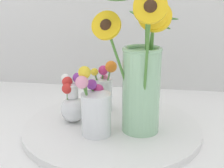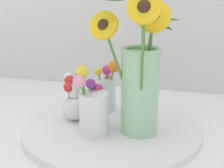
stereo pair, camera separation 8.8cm
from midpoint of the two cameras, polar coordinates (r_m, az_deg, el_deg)
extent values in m
plane|color=white|center=(0.90, -1.46, -9.71)|extent=(6.00, 6.00, 0.00)
cylinder|color=white|center=(0.93, -2.74, -8.02)|extent=(0.52, 0.52, 0.02)
cylinder|color=#99CC9E|center=(0.85, 2.41, -1.51)|extent=(0.10, 0.10, 0.23)
torus|color=#99CC9E|center=(0.82, 2.51, 6.32)|extent=(0.11, 0.11, 0.01)
cylinder|color=#4C8438|center=(0.84, 3.34, 2.55)|extent=(0.04, 0.01, 0.29)
cylinder|color=yellow|center=(0.81, 4.70, 12.28)|extent=(0.10, 0.06, 0.09)
sphere|color=#382314|center=(0.81, 4.70, 12.28)|extent=(0.04, 0.04, 0.04)
cylinder|color=#4C8438|center=(0.83, 4.09, 2.32)|extent=(0.01, 0.01, 0.28)
cylinder|color=yellow|center=(0.81, 4.46, 11.91)|extent=(0.07, 0.05, 0.06)
sphere|color=#382314|center=(0.81, 4.46, 11.91)|extent=(0.03, 0.03, 0.03)
cylinder|color=#4C8438|center=(0.77, 2.96, 2.57)|extent=(0.02, 0.08, 0.30)
cylinder|color=yellow|center=(0.71, 3.41, 13.89)|extent=(0.08, 0.04, 0.08)
sphere|color=#382314|center=(0.71, 3.41, 13.89)|extent=(0.03, 0.03, 0.03)
cylinder|color=#4C8438|center=(0.82, 3.15, 3.06)|extent=(0.01, 0.07, 0.29)
cylinder|color=yellow|center=(0.76, 3.02, 13.47)|extent=(0.07, 0.03, 0.07)
sphere|color=#382314|center=(0.76, 3.02, 13.47)|extent=(0.03, 0.03, 0.03)
cylinder|color=#4C8438|center=(0.82, -1.00, 1.55)|extent=(0.09, 0.03, 0.25)
cylinder|color=yellow|center=(0.79, -4.32, 10.62)|extent=(0.09, 0.05, 0.09)
sphere|color=#382314|center=(0.79, -4.32, 10.62)|extent=(0.03, 0.03, 0.03)
ellipsoid|color=#477F38|center=(0.89, 4.06, 11.58)|extent=(0.13, 0.08, 0.06)
ellipsoid|color=#477F38|center=(0.88, 6.54, 11.85)|extent=(0.10, 0.09, 0.02)
cylinder|color=white|center=(0.85, -5.90, -5.57)|extent=(0.08, 0.08, 0.12)
cylinder|color=#568E42|center=(0.88, -5.78, -4.36)|extent=(0.01, 0.03, 0.09)
sphere|color=#C6337A|center=(0.87, -5.49, -1.14)|extent=(0.03, 0.03, 0.03)
cylinder|color=#568E42|center=(0.83, -7.60, -2.47)|extent=(0.02, 0.01, 0.14)
sphere|color=yellow|center=(0.81, -8.16, 2.07)|extent=(0.03, 0.03, 0.03)
cylinder|color=#568E42|center=(0.83, -7.38, -3.13)|extent=(0.03, 0.03, 0.11)
sphere|color=pink|center=(0.81, -8.68, 0.28)|extent=(0.03, 0.03, 0.03)
cylinder|color=#568E42|center=(0.86, -6.16, -3.64)|extent=(0.02, 0.01, 0.11)
sphere|color=purple|center=(0.85, -6.71, -0.12)|extent=(0.03, 0.03, 0.03)
sphere|color=white|center=(0.95, -9.77, -4.63)|extent=(0.08, 0.08, 0.08)
cylinder|color=white|center=(0.93, -9.94, -1.32)|extent=(0.03, 0.03, 0.04)
cylinder|color=#427533|center=(0.94, -9.17, -1.57)|extent=(0.01, 0.02, 0.09)
sphere|color=purple|center=(0.93, -8.98, 1.08)|extent=(0.03, 0.03, 0.03)
cylinder|color=#427533|center=(0.95, -10.23, -2.26)|extent=(0.02, 0.01, 0.09)
sphere|color=red|center=(0.94, -10.86, 0.37)|extent=(0.03, 0.03, 0.03)
cylinder|color=#427533|center=(0.94, -10.79, -3.27)|extent=(0.01, 0.01, 0.09)
sphere|color=red|center=(0.92, -10.93, -0.87)|extent=(0.03, 0.03, 0.03)
cylinder|color=#427533|center=(0.95, -10.56, -2.08)|extent=(0.03, 0.03, 0.09)
sphere|color=white|center=(0.95, -11.17, 0.99)|extent=(0.03, 0.03, 0.03)
cylinder|color=white|center=(1.01, -4.26, -2.04)|extent=(0.06, 0.06, 0.11)
cylinder|color=#568E42|center=(1.00, -4.50, -0.62)|extent=(0.02, 0.01, 0.11)
sphere|color=#C6337A|center=(0.99, -4.18, 2.49)|extent=(0.03, 0.03, 0.03)
cylinder|color=#568E42|center=(0.99, -3.42, 0.18)|extent=(0.03, 0.03, 0.11)
sphere|color=orange|center=(0.96, -2.82, 3.16)|extent=(0.04, 0.04, 0.04)
cylinder|color=#568E42|center=(1.02, -3.89, -1.42)|extent=(0.01, 0.01, 0.08)
sphere|color=pink|center=(1.01, -3.77, 0.68)|extent=(0.04, 0.04, 0.04)
cylinder|color=#568E42|center=(0.99, -4.87, -0.85)|extent=(0.03, 0.01, 0.11)
sphere|color=yellow|center=(0.98, -5.82, 2.18)|extent=(0.02, 0.02, 0.02)
camera|label=1|loc=(0.04, -92.86, -0.88)|focal=50.00mm
camera|label=2|loc=(0.04, 87.14, 0.88)|focal=50.00mm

